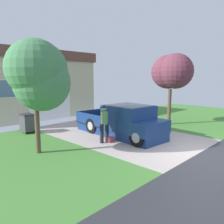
{
  "coord_description": "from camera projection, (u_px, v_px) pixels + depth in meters",
  "views": [
    {
      "loc": [
        -8.36,
        -3.4,
        2.93
      ],
      "look_at": [
        -1.1,
        3.65,
        1.37
      ],
      "focal_mm": 35.77,
      "sensor_mm": 36.0,
      "label": 1
    }
  ],
  "objects": [
    {
      "name": "handbag",
      "position": [
        110.0,
        139.0,
        10.26
      ],
      "size": [
        0.38,
        0.21,
        0.44
      ],
      "color": "#B24C56",
      "rests_on": "ground"
    },
    {
      "name": "person_with_hat",
      "position": [
        104.0,
        122.0,
        10.09
      ],
      "size": [
        0.52,
        0.44,
        1.73
      ],
      "rotation": [
        0.0,
        0.0,
        0.04
      ],
      "color": "black",
      "rests_on": "ground"
    },
    {
      "name": "pickup_truck",
      "position": [
        125.0,
        122.0,
        11.13
      ],
      "size": [
        2.19,
        5.14,
        1.61
      ],
      "rotation": [
        0.0,
        0.0,
        3.08
      ],
      "color": "navy",
      "rests_on": "ground"
    },
    {
      "name": "neighbor_tree",
      "position": [
        172.0,
        72.0,
        13.86
      ],
      "size": [
        2.19,
        2.69,
        4.4
      ],
      "color": "brown",
      "rests_on": "ground"
    },
    {
      "name": "house_with_garage",
      "position": [
        23.0,
        84.0,
        16.57
      ],
      "size": [
        9.92,
        5.3,
        4.84
      ],
      "color": "#BFB697",
      "rests_on": "ground"
    },
    {
      "name": "wheeled_trash_bin",
      "position": [
        27.0,
        122.0,
        11.93
      ],
      "size": [
        0.6,
        0.72,
        1.03
      ],
      "color": "#424247",
      "rests_on": "ground"
    },
    {
      "name": "front_yard_tree",
      "position": [
        39.0,
        74.0,
        8.34
      ],
      "size": [
        2.58,
        2.69,
        4.35
      ],
      "color": "brown",
      "rests_on": "ground"
    }
  ]
}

